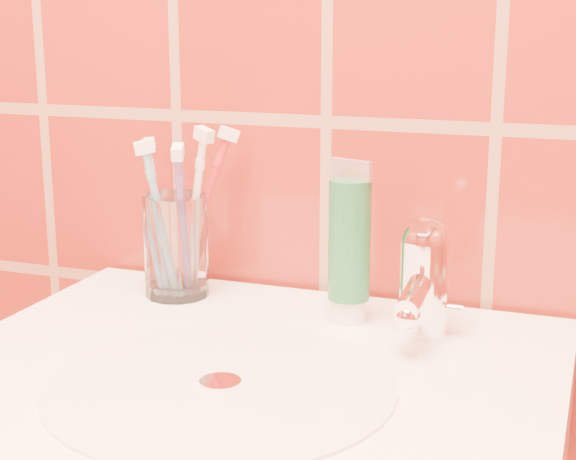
% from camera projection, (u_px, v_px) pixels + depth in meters
% --- Properties ---
extents(glass_tumbler, '(0.09, 0.09, 0.11)m').
position_uv_depth(glass_tumbler, '(176.00, 246.00, 0.98)').
color(glass_tumbler, white).
rests_on(glass_tumbler, pedestal_sink).
extents(toothpaste_tube, '(0.05, 0.04, 0.17)m').
position_uv_depth(toothpaste_tube, '(349.00, 247.00, 0.89)').
color(toothpaste_tube, white).
rests_on(toothpaste_tube, pedestal_sink).
extents(faucet, '(0.05, 0.11, 0.12)m').
position_uv_depth(faucet, '(424.00, 273.00, 0.85)').
color(faucet, white).
rests_on(faucet, pedestal_sink).
extents(toothbrush_0, '(0.07, 0.11, 0.19)m').
position_uv_depth(toothbrush_0, '(182.00, 224.00, 0.95)').
color(toothbrush_0, '#6F4594').
rests_on(toothbrush_0, glass_tumbler).
extents(toothbrush_1, '(0.10, 0.09, 0.20)m').
position_uv_depth(toothbrush_1, '(194.00, 214.00, 0.96)').
color(toothbrush_1, white).
rests_on(toothbrush_1, glass_tumbler).
extents(toothbrush_2, '(0.13, 0.13, 0.19)m').
position_uv_depth(toothbrush_2, '(158.00, 218.00, 0.99)').
color(toothbrush_2, '#7CB3DD').
rests_on(toothbrush_2, glass_tumbler).
extents(toothbrush_3, '(0.09, 0.08, 0.19)m').
position_uv_depth(toothbrush_3, '(162.00, 222.00, 0.96)').
color(toothbrush_3, '#70AAC8').
rests_on(toothbrush_3, glass_tumbler).
extents(toothbrush_4, '(0.14, 0.13, 0.20)m').
position_uv_depth(toothbrush_4, '(202.00, 212.00, 0.98)').
color(toothbrush_4, '#AB2429').
rests_on(toothbrush_4, glass_tumbler).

